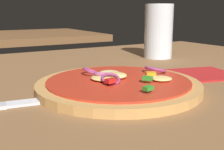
% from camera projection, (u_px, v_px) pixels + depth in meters
% --- Properties ---
extents(dining_table, '(1.27, 0.97, 0.04)m').
position_uv_depth(dining_table, '(108.00, 100.00, 0.46)').
color(dining_table, brown).
rests_on(dining_table, ground).
extents(pizza, '(0.26, 0.26, 0.03)m').
position_uv_depth(pizza, '(118.00, 84.00, 0.45)').
color(pizza, tan).
rests_on(pizza, dining_table).
extents(beer_glass, '(0.07, 0.07, 0.14)m').
position_uv_depth(beer_glass, '(158.00, 35.00, 0.75)').
color(beer_glass, silver).
rests_on(beer_glass, dining_table).
extents(napkin, '(0.18, 0.15, 0.00)m').
position_uv_depth(napkin, '(196.00, 75.00, 0.55)').
color(napkin, '#B21E1E').
rests_on(napkin, dining_table).
extents(background_table, '(0.68, 0.64, 0.04)m').
position_uv_depth(background_table, '(33.00, 36.00, 1.61)').
color(background_table, brown).
rests_on(background_table, ground).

